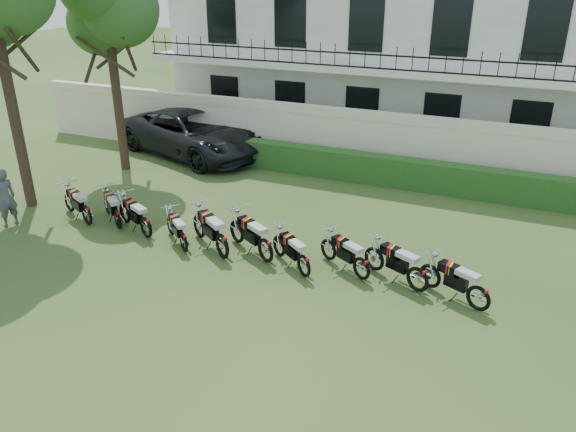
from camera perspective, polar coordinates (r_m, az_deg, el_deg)
name	(u,v)px	position (r m, az deg, el deg)	size (l,w,h in m)	color
ground	(298,281)	(13.48, 1.06, -6.62)	(100.00, 100.00, 0.00)	#2F491D
perimeter_wall	(386,145)	(20.07, 9.89, 7.16)	(30.00, 0.35, 2.30)	beige
hedge	(407,174)	(19.33, 12.04, 4.24)	(18.00, 0.60, 1.00)	#224217
building	(425,49)	(25.28, 13.79, 16.19)	(20.40, 9.60, 7.40)	white
motorcycle_0	(86,210)	(17.10, -19.80, 0.54)	(1.73, 0.91, 1.01)	black
motorcycle_1	(117,214)	(16.56, -16.96, 0.15)	(1.52, 1.18, 1.00)	black
motorcycle_2	(146,223)	(15.78, -14.27, -0.66)	(1.74, 0.95, 1.03)	black
motorcycle_3	(183,238)	(14.83, -10.57, -2.18)	(1.36, 1.13, 0.92)	black
motorcycle_4	(222,240)	(14.31, -6.72, -2.46)	(1.78, 1.26, 1.14)	black
motorcycle_5	(266,245)	(14.04, -2.30, -2.94)	(1.78, 1.10, 1.09)	black
motorcycle_6	(304,261)	(13.43, 1.63, -4.57)	(1.48, 1.12, 0.97)	black
motorcycle_7	(362,263)	(13.42, 7.51, -4.79)	(1.58, 0.98, 0.97)	black
motorcycle_8	(418,274)	(13.15, 13.08, -5.73)	(1.76, 0.95, 1.04)	black
motorcycle_9	(479,292)	(12.83, 18.86, -7.36)	(1.70, 0.93, 1.01)	black
suv	(193,133)	(22.58, -9.61, 8.31)	(2.94, 6.37, 1.77)	black
inspector	(5,198)	(17.86, -26.80, 1.67)	(0.63, 0.41, 1.71)	#57575C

